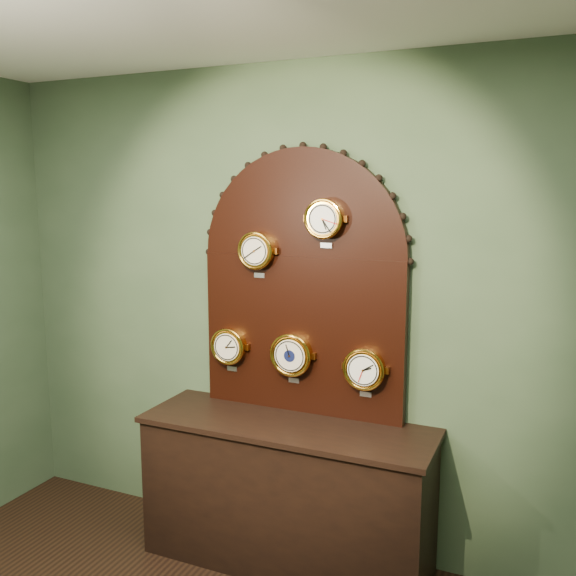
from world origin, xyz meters
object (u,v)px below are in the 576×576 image
at_px(display_board, 302,275).
at_px(hygrometer, 229,346).
at_px(barometer, 292,355).
at_px(roman_clock, 257,251).
at_px(arabic_clock, 324,219).
at_px(shop_counter, 287,496).
at_px(tide_clock, 364,369).

relative_size(display_board, hygrometer, 5.63).
bearing_deg(display_board, barometer, -118.01).
relative_size(roman_clock, barometer, 0.89).
xyz_separation_m(roman_clock, barometer, (0.22, -0.00, -0.58)).
relative_size(roman_clock, arabic_clock, 1.00).
relative_size(shop_counter, display_board, 1.05).
xyz_separation_m(hygrometer, barometer, (0.40, -0.00, -0.01)).
bearing_deg(arabic_clock, hygrometer, -179.99).
relative_size(hygrometer, tide_clock, 0.95).
height_order(hygrometer, tide_clock, hygrometer).
height_order(shop_counter, tide_clock, tide_clock).
xyz_separation_m(shop_counter, hygrometer, (-0.44, 0.15, 0.78)).
relative_size(arabic_clock, hygrometer, 0.99).
bearing_deg(arabic_clock, display_board, 156.65).
distance_m(shop_counter, tide_clock, 0.86).
distance_m(roman_clock, tide_clock, 0.89).
bearing_deg(display_board, tide_clock, -9.65).
relative_size(arabic_clock, barometer, 0.89).
distance_m(shop_counter, roman_clock, 1.39).
distance_m(display_board, barometer, 0.46).
xyz_separation_m(roman_clock, tide_clock, (0.65, -0.00, -0.61)).
bearing_deg(tide_clock, roman_clock, 179.96).
distance_m(shop_counter, hygrometer, 0.91).
distance_m(roman_clock, hygrometer, 0.61).
bearing_deg(arabic_clock, roman_clock, 180.00).
xyz_separation_m(shop_counter, roman_clock, (-0.25, 0.15, 1.36)).
relative_size(roman_clock, tide_clock, 0.94).
height_order(shop_counter, arabic_clock, arabic_clock).
bearing_deg(hygrometer, roman_clock, 0.03).
height_order(roman_clock, tide_clock, roman_clock).
height_order(shop_counter, barometer, barometer).
height_order(display_board, barometer, display_board).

